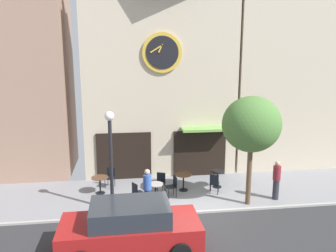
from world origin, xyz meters
The scene contains 17 objects.
ground_plane centered at (0.00, -1.06, -0.02)m, with size 29.15×10.51×0.13m.
clock_building centered at (-0.86, 5.17, 5.67)m, with size 7.49×3.22×10.99m.
neighbor_building_right centered at (6.33, 6.52, 7.43)m, with size 6.64×4.69×14.86m.
street_lamp centered at (-3.23, 0.78, 1.99)m, with size 0.36×0.36×3.92m.
street_tree centered at (2.22, 0.57, 3.30)m, with size 2.32×2.09×4.42m.
cafe_table_center centered at (-3.81, 2.45, 0.54)m, with size 0.73×0.73×0.75m.
cafe_table_center_right centered at (-1.47, 1.42, 0.49)m, with size 0.64×0.64×0.73m.
cafe_table_leftmost centered at (-0.14, 2.30, 0.56)m, with size 0.76×0.76×0.77m.
cafe_table_near_curb centered at (1.47, 2.47, 0.51)m, with size 0.64×0.64×0.76m.
cafe_chair_mid_row centered at (-2.26, 1.18, 0.53)m, with size 0.55×0.55×0.90m.
cafe_chair_corner centered at (-1.18, 2.16, 0.53)m, with size 0.52×0.52×0.90m.
cafe_chair_near_lamp centered at (-3.38, 3.18, 0.53)m, with size 0.51×0.51×0.90m.
cafe_chair_near_tree centered at (-0.70, 1.70, 0.53)m, with size 0.48×0.48×0.90m.
cafe_chair_left_end centered at (1.13, 1.75, 0.53)m, with size 0.51×0.51×0.90m.
pedestrian_blue centered at (-1.88, 0.58, 0.86)m, with size 0.45×0.45×1.67m.
pedestrian_maroon centered at (3.55, 0.87, 0.86)m, with size 0.38×0.38×1.67m.
parked_car_red centered at (-2.60, -2.14, 0.76)m, with size 4.31×2.04×1.55m.
Camera 1 is at (-2.74, -11.82, 6.00)m, focal length 36.40 mm.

